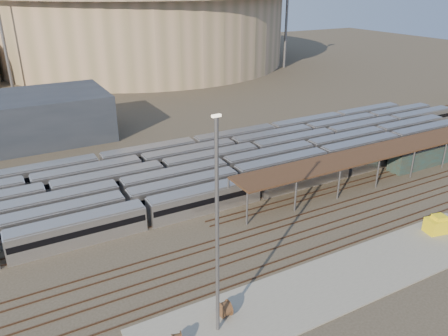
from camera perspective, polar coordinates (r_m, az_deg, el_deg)
name	(u,v)px	position (r m, az deg, el deg)	size (l,w,h in m)	color
ground	(297,215)	(66.72, 9.47, -6.10)	(420.00, 420.00, 0.00)	#383026
apron	(341,280)	(54.53, 15.04, -13.95)	(50.00, 9.00, 0.20)	gray
subway_trains	(233,163)	(79.43, 1.14, 0.63)	(121.17, 23.90, 3.60)	silver
inspection_shed	(385,151)	(81.52, 20.32, 2.14)	(60.30, 6.00, 5.30)	#5E5E64
empty_tracks	(318,230)	(63.41, 12.24, -7.92)	(170.00, 9.62, 0.18)	#4C3323
stadium	(142,22)	(195.83, -10.65, 18.24)	(124.00, 124.00, 32.50)	tan
service_building	(6,121)	(103.74, -26.57, 5.49)	(42.00, 20.00, 10.00)	#1E232D
floodlight_0	(0,23)	(155.65, -27.20, 16.54)	(4.00, 1.00, 38.40)	#5E5E64
floodlight_2	(287,14)	(180.67, 8.20, 19.33)	(4.00, 1.00, 38.40)	#5E5E64
floodlight_3	(45,11)	(207.16, -22.33, 18.41)	(4.00, 1.00, 38.40)	#5E5E64
teal_boxcar	(423,157)	(90.59, 24.58, 1.37)	(15.66, 3.03, 3.65)	#1C4246
cable_reel_west	(225,309)	(47.53, 0.12, -17.92)	(1.74, 1.74, 0.97)	brown
yard_light_pole	(217,233)	(39.80, -0.90, -8.48)	(0.82, 0.36, 22.29)	#5E5E64
yellow_equipment	(438,225)	(67.68, 26.12, -6.74)	(3.30, 2.06, 2.06)	yellow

